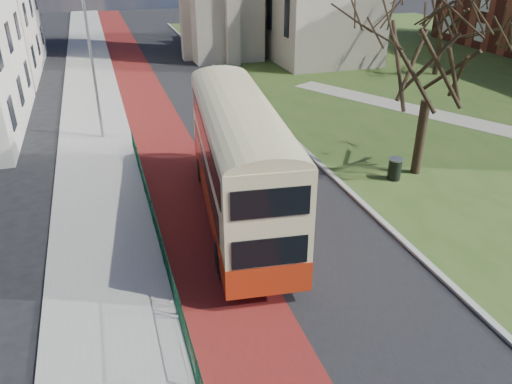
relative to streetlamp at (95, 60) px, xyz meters
name	(u,v)px	position (x,y,z in m)	size (l,w,h in m)	color
ground	(279,319)	(4.35, -18.00, -4.59)	(160.00, 160.00, 0.00)	black
road_carriageway	(196,118)	(5.85, 2.00, -4.59)	(9.00, 120.00, 0.01)	black
bus_lane	(155,122)	(3.15, 2.00, -4.59)	(3.40, 120.00, 0.01)	#591414
pavement_west	(94,128)	(-0.65, 2.00, -4.53)	(4.00, 120.00, 0.12)	gray
kerb_west	(126,124)	(1.35, 2.00, -4.53)	(0.25, 120.00, 0.13)	#999993
kerb_east	(254,103)	(10.45, 4.00, -4.53)	(0.25, 80.00, 0.13)	#999993
grass_green	(483,82)	(30.35, 4.00, -4.57)	(40.00, 80.00, 0.04)	#304E1B
pedestrian_railing	(163,252)	(1.40, -14.00, -4.04)	(0.07, 24.00, 1.12)	#0C3521
streetlamp	(95,60)	(0.00, 0.00, 0.00)	(2.13, 0.18, 8.00)	gray
bus	(239,157)	(4.93, -11.61, -1.78)	(4.15, 12.05, 4.94)	#9F270E
winter_tree_near	(436,37)	(14.61, -9.88, 2.06)	(8.59, 8.59, 9.55)	black
winter_tree_far	(446,6)	(28.15, 7.49, 1.08)	(6.77, 6.77, 8.14)	#2E2317
litter_bin	(395,169)	(13.15, -10.24, -4.00)	(0.85, 0.85, 1.09)	black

